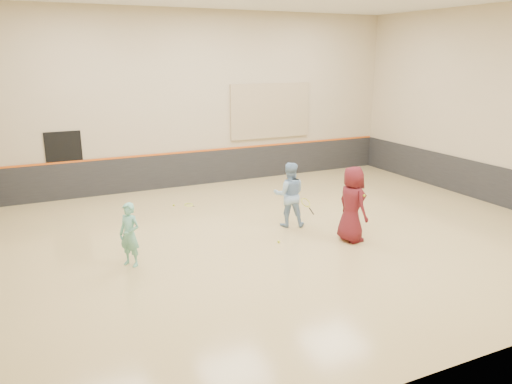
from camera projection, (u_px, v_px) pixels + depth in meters
name	position (u px, v px, depth m)	size (l,w,h in m)	color
room	(278.00, 207.00, 12.57)	(15.04, 12.04, 6.22)	tan
wainscot_back	(200.00, 168.00, 17.83)	(14.90, 0.04, 1.20)	#232326
wainscot_right	(488.00, 183.00, 15.72)	(0.04, 11.90, 1.20)	#232326
accent_stripe	(200.00, 151.00, 17.65)	(14.90, 0.03, 0.06)	#D85914
acoustic_panel	(271.00, 111.00, 18.46)	(3.20, 0.08, 2.00)	tan
doorway	(65.00, 166.00, 15.84)	(1.10, 0.05, 2.20)	black
girl	(130.00, 235.00, 10.90)	(0.52, 0.34, 1.44)	#72C7B0
instructor	(289.00, 195.00, 13.41)	(0.86, 0.67, 1.76)	#8CB1D8
young_man	(352.00, 204.00, 12.31)	(0.93, 0.61, 1.90)	#58141B
held_racket	(306.00, 203.00, 13.46)	(0.49, 0.49, 0.48)	yellow
spare_racket	(189.00, 204.00, 15.47)	(0.61, 0.61, 0.08)	#BADE30
ball_under_racket	(279.00, 242.00, 12.37)	(0.07, 0.07, 0.07)	#E2F037
ball_in_hand	(364.00, 196.00, 12.10)	(0.07, 0.07, 0.07)	#D5E535
ball_beside_spare	(174.00, 205.00, 15.37)	(0.07, 0.07, 0.07)	gold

